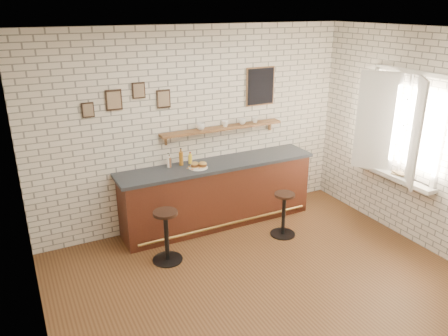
{
  "coord_description": "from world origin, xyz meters",
  "views": [
    {
      "loc": [
        -2.51,
        -3.86,
        3.25
      ],
      "look_at": [
        -0.09,
        0.9,
        1.25
      ],
      "focal_mm": 35.0,
      "sensor_mm": 36.0,
      "label": 1
    }
  ],
  "objects": [
    {
      "name": "bar_stool_right",
      "position": [
        0.91,
        0.91,
        0.36
      ],
      "size": [
        0.38,
        0.38,
        0.67
      ],
      "color": "black",
      "rests_on": "ground"
    },
    {
      "name": "condiment_bottle_yellow",
      "position": [
        -0.17,
        1.86,
        1.09
      ],
      "size": [
        0.06,
        0.06,
        0.18
      ],
      "color": "yellow",
      "rests_on": "bar_counter"
    },
    {
      "name": "back_wall_decor",
      "position": [
        0.23,
        1.98,
        2.05
      ],
      "size": [
        2.96,
        0.02,
        0.56
      ],
      "color": "black",
      "rests_on": "ground"
    },
    {
      "name": "window_sill",
      "position": [
        2.4,
        0.3,
        0.9
      ],
      "size": [
        0.2,
        1.35,
        0.06
      ],
      "color": "white",
      "rests_on": "ground"
    },
    {
      "name": "casement_window",
      "position": [
        2.36,
        0.3,
        1.65
      ],
      "size": [
        0.4,
        1.3,
        1.56
      ],
      "color": "white",
      "rests_on": "ground"
    },
    {
      "name": "book_lower",
      "position": [
        2.38,
        0.22,
        0.94
      ],
      "size": [
        0.22,
        0.25,
        0.02
      ],
      "primitive_type": "imported",
      "rotation": [
        0.0,
        0.0,
        0.4
      ],
      "color": "tan",
      "rests_on": "window_sill"
    },
    {
      "name": "bitters_bottle_white",
      "position": [
        -0.51,
        1.86,
        1.1
      ],
      "size": [
        0.06,
        0.06,
        0.22
      ],
      "color": "white",
      "rests_on": "bar_counter"
    },
    {
      "name": "shelf_cup_c",
      "position": [
        0.74,
        1.9,
        1.54
      ],
      "size": [
        0.13,
        0.13,
        0.09
      ],
      "primitive_type": "imported",
      "rotation": [
        0.0,
        0.0,
        1.74
      ],
      "color": "white",
      "rests_on": "wall_shelf"
    },
    {
      "name": "potato_chips",
      "position": [
        -0.16,
        1.63,
        1.02
      ],
      "size": [
        0.26,
        0.19,
        0.0
      ],
      "color": "#C18744",
      "rests_on": "sandwich_plate"
    },
    {
      "name": "bar_stool_left",
      "position": [
        -0.88,
        1.03,
        0.39
      ],
      "size": [
        0.42,
        0.42,
        0.73
      ],
      "color": "black",
      "rests_on": "ground"
    },
    {
      "name": "ciabatta_sandwich",
      "position": [
        -0.13,
        1.64,
        1.06
      ],
      "size": [
        0.26,
        0.18,
        0.08
      ],
      "color": "tan",
      "rests_on": "sandwich_plate"
    },
    {
      "name": "ground",
      "position": [
        0.0,
        0.0,
        0.0
      ],
      "size": [
        5.0,
        5.0,
        0.0
      ],
      "primitive_type": "plane",
      "color": "brown",
      "rests_on": "ground"
    },
    {
      "name": "shelf_cup_d",
      "position": [
        0.97,
        1.9,
        1.55
      ],
      "size": [
        0.1,
        0.1,
        0.09
      ],
      "primitive_type": "imported",
      "rotation": [
        0.0,
        0.0,
        -0.01
      ],
      "color": "white",
      "rests_on": "wall_shelf"
    },
    {
      "name": "wall_shelf",
      "position": [
        0.4,
        1.9,
        1.48
      ],
      "size": [
        2.0,
        0.18,
        0.18
      ],
      "color": "brown",
      "rests_on": "ground"
    },
    {
      "name": "bar_counter",
      "position": [
        0.21,
        1.7,
        0.51
      ],
      "size": [
        3.1,
        0.65,
        1.01
      ],
      "color": "#4E2214",
      "rests_on": "ground"
    },
    {
      "name": "bitters_bottle_amber",
      "position": [
        -0.31,
        1.86,
        1.12
      ],
      "size": [
        0.06,
        0.06,
        0.26
      ],
      "color": "#985D18",
      "rests_on": "bar_counter"
    },
    {
      "name": "shelf_cup_a",
      "position": [
        0.03,
        1.9,
        1.55
      ],
      "size": [
        0.13,
        0.13,
        0.1
      ],
      "primitive_type": "imported",
      "rotation": [
        0.0,
        0.0,
        0.06
      ],
      "color": "white",
      "rests_on": "wall_shelf"
    },
    {
      "name": "book_upper",
      "position": [
        2.38,
        0.25,
        0.96
      ],
      "size": [
        0.19,
        0.24,
        0.02
      ],
      "primitive_type": "imported",
      "rotation": [
        0.0,
        0.0,
        -0.11
      ],
      "color": "tan",
      "rests_on": "book_lower"
    },
    {
      "name": "shelf_cup_b",
      "position": [
        0.44,
        1.9,
        1.55
      ],
      "size": [
        0.13,
        0.13,
        0.09
      ],
      "primitive_type": "imported",
      "rotation": [
        0.0,
        0.0,
        1.08
      ],
      "color": "white",
      "rests_on": "wall_shelf"
    },
    {
      "name": "sandwich_plate",
      "position": [
        -0.14,
        1.64,
        1.02
      ],
      "size": [
        0.28,
        0.28,
        0.01
      ],
      "primitive_type": "cylinder",
      "color": "white",
      "rests_on": "bar_counter"
    },
    {
      "name": "bitters_bottle_brown",
      "position": [
        -0.5,
        1.86,
        1.09
      ],
      "size": [
        0.06,
        0.06,
        0.19
      ],
      "color": "brown",
      "rests_on": "bar_counter"
    }
  ]
}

